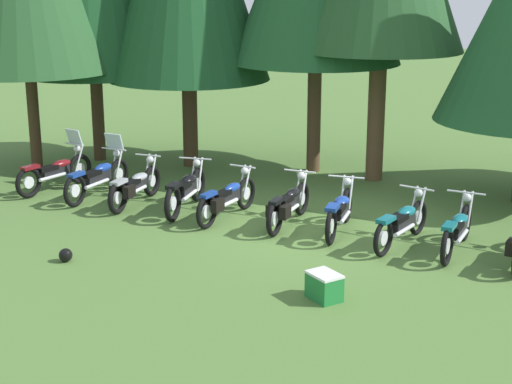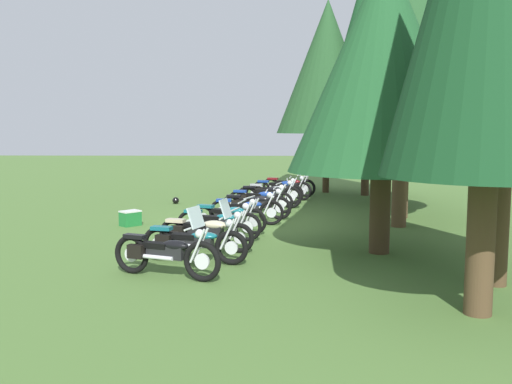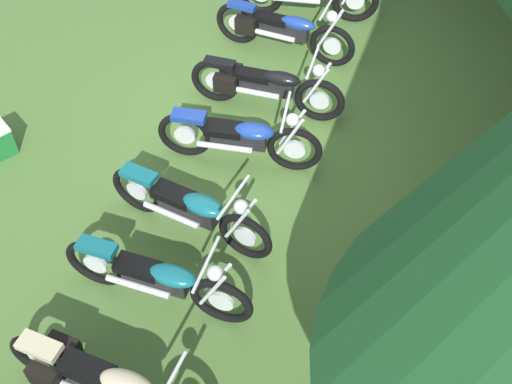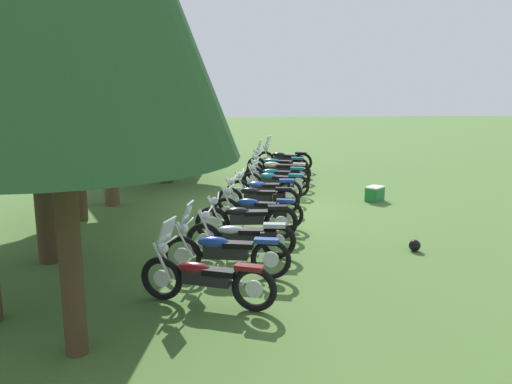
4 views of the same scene
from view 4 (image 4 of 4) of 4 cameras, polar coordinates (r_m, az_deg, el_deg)
name	(u,v)px [view 4 (image 4 of 4)]	position (r m, az deg, el deg)	size (l,w,h in m)	color
ground_plane	(263,209)	(14.79, 0.81, -1.87)	(80.00, 80.00, 0.00)	#4C7033
motorcycle_0	(205,277)	(8.49, -5.54, -9.16)	(0.97, 2.20, 1.38)	black
motorcycle_1	(224,251)	(9.64, -3.48, -6.39)	(0.76, 2.35, 1.38)	black
motorcycle_2	(243,237)	(10.66, -1.41, -4.85)	(0.72, 2.23, 1.01)	black
motorcycle_3	(246,219)	(11.86, -1.07, -2.94)	(0.75, 2.32, 1.04)	black
motorcycle_4	(259,209)	(12.86, 0.31, -1.90)	(0.87, 2.22, 1.01)	black
motorcycle_5	(260,198)	(14.18, 0.41, -0.60)	(0.77, 2.24, 1.01)	black
motorcycle_6	(264,189)	(15.25, 0.82, 0.31)	(0.74, 2.20, 1.02)	black
motorcycle_7	(274,181)	(16.51, 1.96, 1.18)	(1.00, 2.11, 1.00)	black
motorcycle_8	(276,176)	(17.52, 2.20, 1.78)	(0.77, 2.21, 1.02)	black
motorcycle_9	(279,169)	(18.77, 2.53, 2.45)	(1.01, 2.29, 1.00)	black
motorcycle_10	(279,164)	(19.93, 2.45, 3.02)	(0.92, 2.32, 1.37)	black
motorcycle_11	(284,159)	(21.16, 3.09, 3.58)	(1.07, 2.19, 1.39)	black
pine_tree_5	(162,59)	(18.68, -10.07, 13.93)	(4.18, 4.18, 6.68)	#42301E
pine_tree_6	(126,20)	(21.61, -13.89, 17.55)	(3.64, 3.64, 8.79)	#4C3823
pine_tree_7	(156,42)	(23.01, -10.75, 15.63)	(3.07, 3.07, 8.18)	#4C3823
picnic_cooler	(375,194)	(16.16, 12.70, -0.18)	(0.66, 0.66, 0.44)	#1E7233
dropped_helmet	(415,245)	(11.64, 16.75, -5.55)	(0.25, 0.25, 0.25)	black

